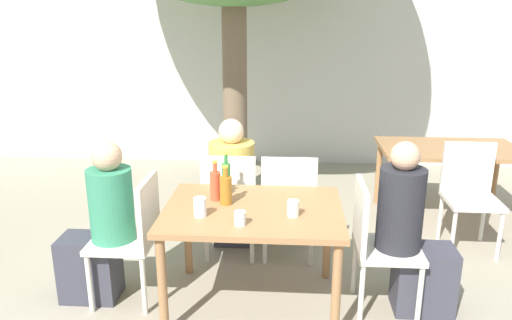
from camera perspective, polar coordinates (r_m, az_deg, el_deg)
The scene contains 18 objects.
ground_plane at distance 3.75m, azimuth -0.33°, elevation -15.96°, with size 30.00×30.00×0.00m, color gray.
cafe_building_wall at distance 6.70m, azimuth 1.95°, elevation 11.46°, with size 10.00×0.08×2.80m.
dining_table_front at distance 3.44m, azimuth -0.35°, elevation -6.85°, with size 1.21×0.92×0.74m.
dining_table_back at distance 5.26m, azimuth 21.21°, elevation 0.43°, with size 1.34×0.80×0.74m.
patio_chair_0 at distance 3.65m, azimuth -13.76°, elevation -7.99°, with size 0.44×0.44×0.93m.
patio_chair_1 at distance 3.53m, azimuth 13.53°, elevation -8.80°, with size 0.44×0.44×0.93m.
patio_chair_2 at distance 4.14m, azimuth -2.98°, elevation -4.40°, with size 0.44×0.44×0.93m.
patio_chair_3 at distance 4.12m, azimuth 3.76°, elevation -4.57°, with size 0.44×0.44×0.93m.
patio_chair_4 at distance 4.72m, azimuth 23.23°, elevation -3.11°, with size 0.44×0.44×0.93m.
person_seated_0 at distance 3.73m, azimuth -17.35°, elevation -7.84°, with size 0.55×0.31×1.19m.
person_seated_1 at distance 3.58m, azimuth 17.38°, elevation -8.65°, with size 0.55×0.30×1.22m.
person_seated_2 at distance 4.36m, azimuth -2.61°, elevation -3.30°, with size 0.38×0.59×1.17m.
green_bottle_0 at distance 3.73m, azimuth -3.43°, elevation -1.73°, with size 0.06×0.06×0.28m.
amber_bottle_1 at distance 3.44m, azimuth -3.47°, elevation -3.36°, with size 0.08×0.08×0.28m.
soda_bottle_2 at distance 3.52m, azimuth -4.66°, elevation -2.85°, with size 0.07×0.07×0.29m.
drinking_glass_0 at distance 3.27m, azimuth -6.42°, elevation -5.37°, with size 0.08×0.08×0.13m.
drinking_glass_1 at distance 3.27m, azimuth 4.26°, elevation -5.52°, with size 0.08×0.08×0.11m.
drinking_glass_2 at distance 3.13m, azimuth -1.84°, elevation -6.67°, with size 0.07×0.07×0.09m.
Camera 1 is at (0.24, -3.14, 2.03)m, focal length 35.00 mm.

